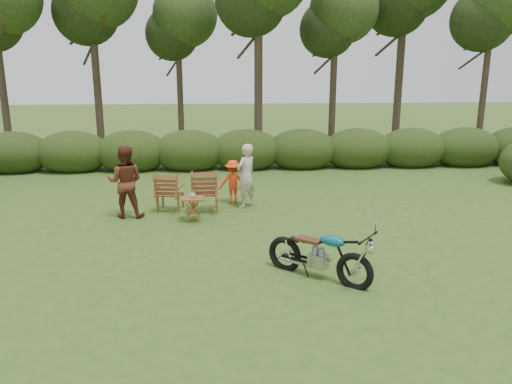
{
  "coord_description": "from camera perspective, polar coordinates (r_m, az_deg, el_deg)",
  "views": [
    {
      "loc": [
        -0.92,
        -8.42,
        3.55
      ],
      "look_at": [
        -0.17,
        1.99,
        0.9
      ],
      "focal_mm": 35.0,
      "sensor_mm": 36.0,
      "label": 1
    }
  ],
  "objects": [
    {
      "name": "lawn_chair_left",
      "position": [
        12.85,
        -9.72,
        -2.0
      ],
      "size": [
        0.78,
        0.78,
        0.98
      ],
      "primitive_type": null,
      "rotation": [
        0.0,
        0.0,
        2.96
      ],
      "color": "brown",
      "rests_on": "ground"
    },
    {
      "name": "child",
      "position": [
        13.31,
        -2.63,
        -1.24
      ],
      "size": [
        0.78,
        0.49,
        1.15
      ],
      "primitive_type": "imported",
      "rotation": [
        0.0,
        0.0,
        3.23
      ],
      "color": "#EE4016",
      "rests_on": "ground"
    },
    {
      "name": "lawn_chair_right",
      "position": [
        12.66,
        -5.83,
        -2.11
      ],
      "size": [
        0.75,
        0.75,
        1.06
      ],
      "primitive_type": null,
      "rotation": [
        0.0,
        0.0,
        3.17
      ],
      "color": "brown",
      "rests_on": "ground"
    },
    {
      "name": "adult_a",
      "position": [
        12.92,
        -1.12,
        -1.7
      ],
      "size": [
        0.7,
        0.7,
        1.64
      ],
      "primitive_type": "imported",
      "rotation": [
        0.0,
        0.0,
        3.91
      ],
      "color": "beige",
      "rests_on": "ground"
    },
    {
      "name": "ground",
      "position": [
        9.19,
        1.95,
        -8.5
      ],
      "size": [
        80.0,
        80.0,
        0.0
      ],
      "primitive_type": "plane",
      "color": "#324B19",
      "rests_on": "ground"
    },
    {
      "name": "side_table",
      "position": [
        11.77,
        -7.22,
        -1.99
      ],
      "size": [
        0.56,
        0.47,
        0.57
      ],
      "primitive_type": null,
      "rotation": [
        0.0,
        0.0,
        -0.02
      ],
      "color": "brown",
      "rests_on": "ground"
    },
    {
      "name": "cup",
      "position": [
        11.7,
        -7.27,
        -0.38
      ],
      "size": [
        0.17,
        0.17,
        0.1
      ],
      "primitive_type": "imported",
      "rotation": [
        0.0,
        0.0,
        0.37
      ],
      "color": "beige",
      "rests_on": "side_table"
    },
    {
      "name": "adult_b",
      "position": [
        12.48,
        -14.46,
        -2.74
      ],
      "size": [
        0.87,
        0.7,
        1.73
      ],
      "primitive_type": "imported",
      "rotation": [
        0.0,
        0.0,
        3.09
      ],
      "color": "#5A2919",
      "rests_on": "ground"
    },
    {
      "name": "motorcycle",
      "position": [
        8.8,
        7.07,
        -9.65
      ],
      "size": [
        1.92,
        1.77,
        1.09
      ],
      "primitive_type": null,
      "rotation": [
        0.0,
        0.0,
        -0.69
      ],
      "color": "#0D97AE",
      "rests_on": "ground"
    },
    {
      "name": "tree_line",
      "position": [
        18.22,
        0.35,
        15.07
      ],
      "size": [
        22.52,
        11.62,
        8.14
      ],
      "color": "#35261D",
      "rests_on": "ground"
    }
  ]
}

